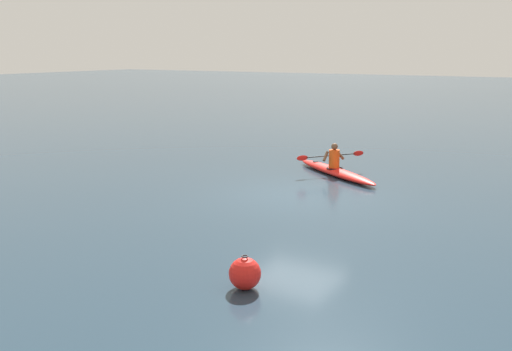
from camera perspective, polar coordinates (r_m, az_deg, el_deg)
The scene contains 4 objects.
ground_plane at distance 16.37m, azimuth 3.90°, elevation -1.87°, with size 160.00×160.00×0.00m, color #233847.
kayak at distance 19.03m, azimuth 7.68°, elevation 0.38°, with size 3.85×2.93×0.24m.
kayaker at distance 19.05m, azimuth 7.51°, elevation 1.79°, with size 1.46×2.07×0.78m.
mooring_buoy_red_near at distance 9.98m, azimuth -1.08°, elevation -9.42°, with size 0.54×0.54×0.59m.
Camera 1 is at (-7.16, 14.19, 3.91)m, focal length 41.54 mm.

